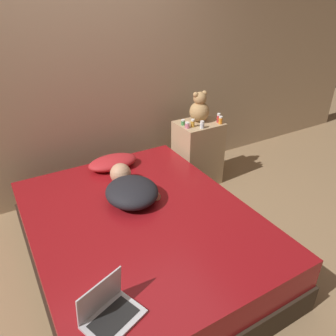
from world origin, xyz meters
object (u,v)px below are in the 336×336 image
laptop (109,310)px  bottle_orange (221,120)px  bottle_clear (202,125)px  bottle_amber (193,123)px  bottle_red (219,118)px  pillow (113,162)px  bottle_pink (187,125)px  teddy_bear (199,108)px  bottle_green (183,122)px  person_lying (130,189)px

laptop → bottle_orange: 2.26m
bottle_clear → bottle_amber: bearing=129.9°
bottle_red → bottle_orange: 0.05m
pillow → bottle_red: bearing=-3.8°
bottle_red → bottle_pink: bearing=175.6°
bottle_amber → teddy_bear: bearing=34.3°
bottle_pink → bottle_orange: 0.37m
bottle_red → bottle_green: size_ratio=1.68×
bottle_green → person_lying: bearing=-145.9°
bottle_pink → bottle_clear: bottle_clear is taller
person_lying → bottle_red: bearing=27.1°
pillow → bottle_orange: bottle_orange is taller
laptop → bottle_clear: bottle_clear is taller
teddy_bear → bottle_red: size_ratio=3.34×
person_lying → bottle_green: bottle_green is taller
pillow → bottle_amber: 0.89m
bottle_pink → bottle_amber: (0.06, -0.00, 0.01)m
pillow → bottle_clear: (0.92, -0.13, 0.24)m
laptop → bottle_orange: bearing=17.1°
teddy_bear → bottle_pink: bearing=-154.8°
bottle_clear → bottle_orange: bearing=0.7°
bottle_clear → bottle_pink: bearing=148.1°
bottle_green → pillow: bearing=-176.9°
person_lying → bottle_amber: (0.93, 0.50, 0.21)m
laptop → teddy_bear: size_ratio=1.08×
laptop → bottle_amber: bottle_amber is taller
laptop → bottle_pink: size_ratio=5.60×
bottle_green → bottle_orange: bottle_orange is taller
pillow → bottle_pink: 0.83m
teddy_bear → bottle_pink: 0.26m
bottle_green → teddy_bear: bearing=2.3°
teddy_bear → person_lying: bearing=-150.9°
bottle_red → bottle_orange: bottle_red is taller
pillow → laptop: 1.62m
pillow → bottle_orange: bearing=-6.1°
laptop → bottle_red: bottle_red is taller
bottle_green → laptop: bearing=-132.9°
teddy_bear → bottle_clear: 0.22m
bottle_green → bottle_clear: (0.12, -0.17, 0.01)m
pillow → bottle_green: 0.84m
bottle_clear → laptop: bearing=-138.5°
bottle_red → bottle_green: 0.38m
person_lying → bottle_red: size_ratio=6.71×
bottle_orange → bottle_amber: same height
pillow → person_lying: bearing=-97.0°
bottle_orange → bottle_amber: 0.31m
teddy_bear → bottle_red: teddy_bear is taller
teddy_bear → bottle_clear: (-0.09, -0.18, -0.10)m
person_lying → bottle_clear: (0.99, 0.42, 0.21)m
pillow → bottle_green: (0.81, 0.04, 0.23)m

